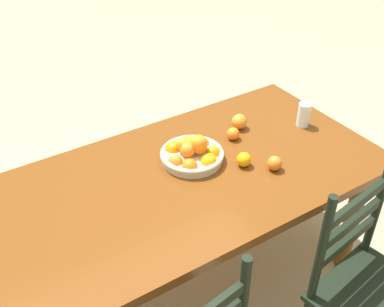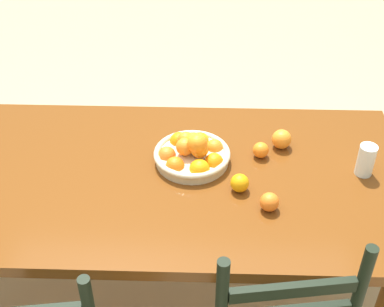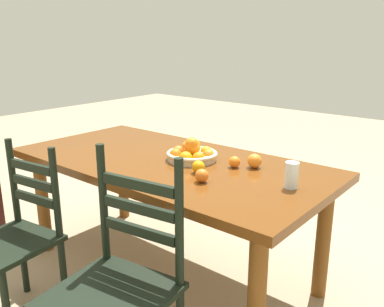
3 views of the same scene
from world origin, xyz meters
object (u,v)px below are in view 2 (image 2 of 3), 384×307
(orange_loose_1, at_px, (269,202))
(orange_loose_2, at_px, (282,139))
(drinking_glass, at_px, (366,160))
(orange_loose_3, at_px, (261,150))
(fruit_bowl, at_px, (192,154))
(dining_table, at_px, (162,191))
(orange_loose_0, at_px, (240,183))

(orange_loose_1, bearing_deg, orange_loose_2, -102.07)
(orange_loose_2, bearing_deg, drinking_glass, 152.25)
(orange_loose_3, distance_m, drinking_glass, 0.40)
(fruit_bowl, relative_size, orange_loose_1, 4.39)
(orange_loose_1, distance_m, orange_loose_3, 0.30)
(drinking_glass, bearing_deg, orange_loose_3, -13.35)
(dining_table, distance_m, orange_loose_1, 0.45)
(orange_loose_0, height_order, orange_loose_1, same)
(orange_loose_0, xyz_separation_m, orange_loose_3, (-0.09, -0.21, -0.00))
(dining_table, distance_m, orange_loose_2, 0.53)
(dining_table, distance_m, orange_loose_3, 0.42)
(dining_table, relative_size, fruit_bowl, 6.36)
(fruit_bowl, height_order, orange_loose_1, fruit_bowl)
(dining_table, bearing_deg, orange_loose_0, 164.73)
(dining_table, bearing_deg, orange_loose_3, -162.24)
(orange_loose_3, xyz_separation_m, drinking_glass, (-0.39, 0.09, 0.03))
(dining_table, xyz_separation_m, orange_loose_2, (-0.48, -0.19, 0.13))
(orange_loose_2, distance_m, drinking_glass, 0.34)
(orange_loose_1, xyz_separation_m, orange_loose_3, (0.01, -0.30, -0.00))
(fruit_bowl, distance_m, orange_loose_2, 0.37)
(fruit_bowl, relative_size, orange_loose_0, 4.35)
(orange_loose_0, distance_m, drinking_glass, 0.49)
(orange_loose_0, distance_m, orange_loose_1, 0.14)
(orange_loose_1, bearing_deg, dining_table, -24.29)
(orange_loose_0, relative_size, drinking_glass, 0.54)
(orange_loose_3, bearing_deg, orange_loose_0, 66.02)
(fruit_bowl, distance_m, orange_loose_3, 0.27)
(dining_table, height_order, orange_loose_1, orange_loose_1)
(dining_table, height_order, orange_loose_3, orange_loose_3)
(dining_table, xyz_separation_m, orange_loose_0, (-0.30, 0.08, 0.12))
(fruit_bowl, relative_size, drinking_glass, 2.36)
(orange_loose_1, distance_m, orange_loose_2, 0.38)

